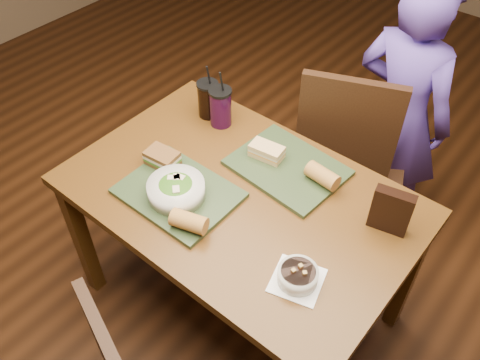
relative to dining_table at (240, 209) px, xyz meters
name	(u,v)px	position (x,y,z in m)	size (l,w,h in m)	color
ground	(240,301)	(0.00, 0.00, -0.66)	(6.00, 6.00, 0.00)	#381C0B
dining_table	(240,209)	(0.00, 0.00, 0.00)	(1.30, 0.85, 0.75)	#4E2F0F
chair_far	(353,150)	(0.11, 0.69, -0.11)	(0.56, 0.58, 1.00)	black
diner	(399,116)	(0.21, 0.90, 0.02)	(0.50, 0.33, 1.36)	#563BA3
tray_near	(179,193)	(-0.17, -0.15, 0.10)	(0.42, 0.32, 0.02)	#28371D
tray_far	(287,167)	(0.06, 0.22, 0.10)	(0.42, 0.32, 0.02)	#28371D
salad_bowl	(176,189)	(-0.16, -0.17, 0.14)	(0.21, 0.21, 0.07)	silver
soup_bowl	(298,276)	(0.39, -0.18, 0.12)	(0.19, 0.19, 0.06)	white
sandwich_near	(162,158)	(-0.32, -0.08, 0.14)	(0.13, 0.10, 0.06)	#593819
sandwich_far	(267,151)	(-0.04, 0.21, 0.13)	(0.14, 0.09, 0.05)	tan
baguette_near	(189,222)	(-0.02, -0.25, 0.14)	(0.06, 0.06, 0.13)	#AD7533
baguette_far	(322,176)	(0.21, 0.23, 0.14)	(0.06, 0.06, 0.13)	#AD7533
cup_cola	(208,99)	(-0.41, 0.28, 0.17)	(0.09, 0.09, 0.25)	black
cup_berry	(221,107)	(-0.33, 0.27, 0.18)	(0.10, 0.10, 0.27)	black
chip_bag	(391,211)	(0.50, 0.20, 0.18)	(0.14, 0.04, 0.18)	black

